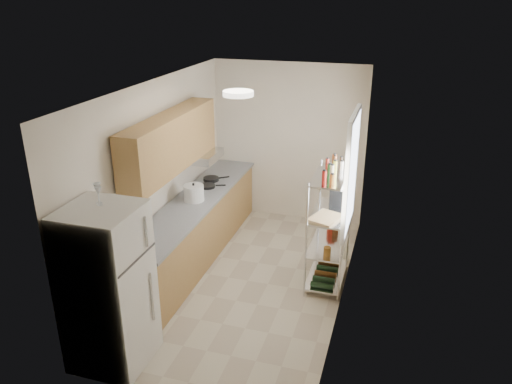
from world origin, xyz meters
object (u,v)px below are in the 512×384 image
at_px(cutting_board, 326,218).
at_px(refrigerator, 109,288).
at_px(rice_cooker, 194,193).
at_px(espresso_machine, 336,192).
at_px(frying_pan_large, 207,186).

bearing_deg(cutting_board, refrigerator, -134.02).
bearing_deg(rice_cooker, espresso_machine, 7.06).
bearing_deg(refrigerator, rice_cooker, 90.94).
distance_m(refrigerator, rice_cooker, 2.23).
bearing_deg(cutting_board, frying_pan_large, 156.60).
bearing_deg(rice_cooker, cutting_board, -9.12).
xyz_separation_m(refrigerator, cutting_board, (1.85, 1.92, 0.16)).
height_order(refrigerator, espresso_machine, refrigerator).
height_order(refrigerator, frying_pan_large, refrigerator).
height_order(rice_cooker, cutting_board, rice_cooker).
distance_m(rice_cooker, espresso_machine, 1.95).
xyz_separation_m(frying_pan_large, cutting_board, (1.90, -0.82, 0.11)).
bearing_deg(cutting_board, espresso_machine, 86.23).
height_order(refrigerator, rice_cooker, refrigerator).
bearing_deg(espresso_machine, frying_pan_large, 164.10).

